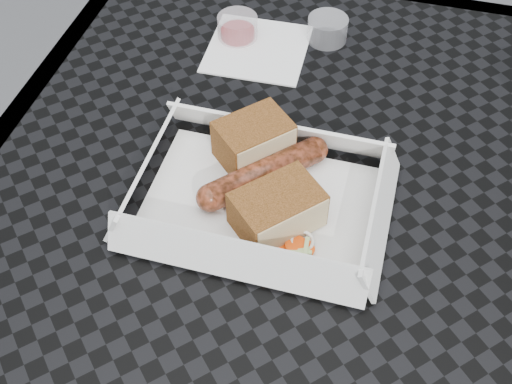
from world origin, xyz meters
TOP-DOWN VIEW (x-y plane):
  - patio_table at (0.00, 0.00)m, footprint 0.80×0.80m
  - food_tray at (-0.09, -0.02)m, footprint 0.22×0.15m
  - bratwurst at (-0.09, 0.01)m, footprint 0.11×0.12m
  - bread_near at (-0.11, 0.04)m, footprint 0.09×0.09m
  - bread_far at (-0.06, -0.04)m, footprint 0.09×0.10m
  - veg_garnish at (-0.04, -0.06)m, footprint 0.03×0.03m
  - napkin at (-0.15, 0.22)m, footprint 0.12×0.12m
  - condiment_cup_sauce at (-0.18, 0.24)m, footprint 0.05×0.05m
  - condiment_cup_empty at (-0.08, 0.26)m, footprint 0.05×0.05m

SIDE VIEW (x-z plane):
  - patio_table at x=0.00m, z-range 0.30..1.04m
  - napkin at x=-0.15m, z-range 0.74..0.75m
  - food_tray at x=-0.09m, z-range 0.74..0.75m
  - veg_garnish at x=-0.04m, z-range 0.75..0.75m
  - condiment_cup_sauce at x=-0.18m, z-range 0.74..0.78m
  - condiment_cup_empty at x=-0.08m, z-range 0.74..0.78m
  - bratwurst at x=-0.09m, z-range 0.75..0.78m
  - bread_far at x=-0.06m, z-range 0.75..0.79m
  - bread_near at x=-0.11m, z-range 0.75..0.79m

